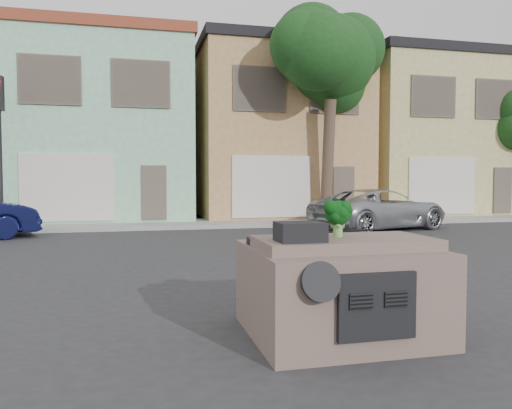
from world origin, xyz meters
name	(u,v)px	position (x,y,z in m)	size (l,w,h in m)	color
ground_plane	(269,281)	(0.00, 0.00, 0.00)	(120.00, 120.00, 0.00)	#303033
sidewalk	(196,223)	(0.00, 10.50, 0.07)	(40.00, 3.00, 0.15)	gray
townhouse_mint	(104,132)	(-3.50, 14.50, 3.77)	(7.20, 8.20, 7.55)	#94D0A9
townhouse_tan	(270,136)	(4.00, 14.50, 3.77)	(7.20, 8.20, 7.55)	tan
townhouse_beige	(413,139)	(11.50, 14.50, 3.77)	(7.20, 8.20, 7.55)	#C6BA78
silver_pickup	(380,229)	(6.01, 7.49, 0.00)	(2.34, 5.07, 1.41)	#A7A9AF
tree_near	(328,114)	(5.00, 9.80, 4.25)	(4.40, 4.00, 8.50)	#173F17
car_dashboard	(338,285)	(0.00, -3.00, 0.56)	(2.00, 1.80, 1.12)	#6E594F
instrument_hump	(300,232)	(-0.58, -3.35, 1.22)	(0.48, 0.38, 0.20)	black
wiper_arm	(348,231)	(0.28, -2.62, 1.13)	(0.70, 0.03, 0.02)	black
broccoli	(338,218)	(-0.04, -3.06, 1.33)	(0.34, 0.34, 0.42)	black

